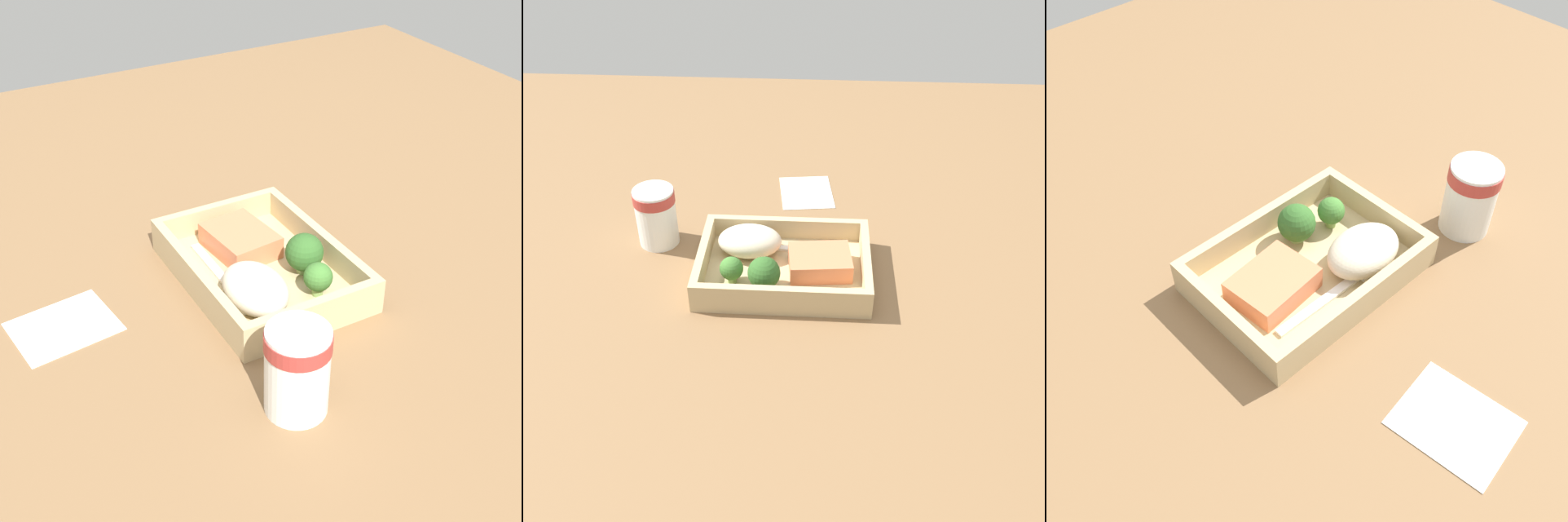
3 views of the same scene
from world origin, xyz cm
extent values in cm
cube|color=brown|center=(0.00, 0.00, -1.00)|extent=(160.00, 160.00, 2.00)
cube|color=tan|center=(0.00, 0.00, 0.60)|extent=(25.66, 18.38, 1.20)
cube|color=tan|center=(0.00, -8.59, 2.89)|extent=(25.66, 1.20, 3.37)
cube|color=tan|center=(0.00, 8.59, 2.89)|extent=(25.66, 1.20, 3.37)
cube|color=tan|center=(-12.23, 0.00, 2.89)|extent=(1.20, 15.98, 3.37)
cube|color=tan|center=(12.23, 0.00, 2.89)|extent=(1.20, 15.98, 3.37)
cube|color=#E57B52|center=(-5.37, 0.45, 2.69)|extent=(9.85, 7.99, 2.97)
ellipsoid|color=beige|center=(5.52, -3.83, 3.43)|extent=(9.87, 7.06, 4.45)
cylinder|color=#81A564|center=(2.60, 4.63, 1.95)|extent=(1.80, 1.80, 1.50)
sphere|color=#2F5E25|center=(2.60, 4.63, 4.01)|extent=(4.75, 4.75, 4.75)
cylinder|color=#7DA155|center=(7.45, 3.51, 1.98)|extent=(1.32, 1.32, 1.56)
sphere|color=#3E752F|center=(7.45, 3.51, 3.72)|extent=(3.48, 3.48, 3.48)
cube|color=white|center=(-2.74, -4.93, 1.42)|extent=(12.41, 1.23, 0.44)
cube|color=white|center=(5.16, -5.02, 1.42)|extent=(3.42, 2.24, 0.44)
cylinder|color=white|center=(20.87, -7.62, 4.87)|extent=(6.41, 6.41, 9.73)
cylinder|color=#B23833|center=(20.87, -7.62, 8.46)|extent=(6.60, 6.60, 1.75)
cube|color=white|center=(-2.70, -24.27, 0.12)|extent=(10.61, 12.33, 0.24)
camera|label=1|loc=(64.43, -35.86, 52.79)|focal=50.00mm
camera|label=2|loc=(-4.27, 72.35, 58.65)|focal=42.00mm
camera|label=3|loc=(-33.64, -35.67, 55.37)|focal=42.00mm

